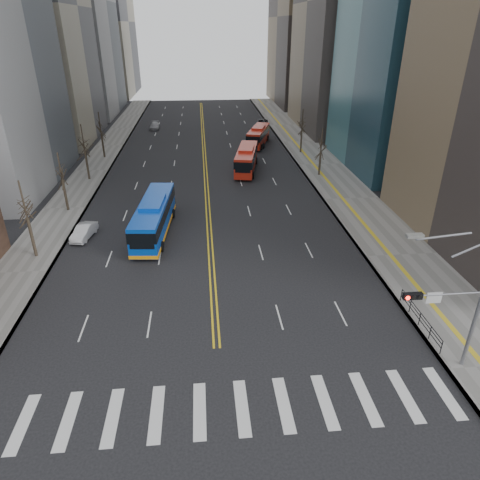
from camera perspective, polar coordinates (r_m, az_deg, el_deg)
The scene contains 15 objects.
ground at distance 25.60m, azimuth -2.57°, elevation -21.57°, with size 220.00×220.00×0.00m, color black.
sidewalk_right at distance 67.33m, azimuth 10.62°, elevation 9.87°, with size 7.00×130.00×0.15m, color slate.
sidewalk_left at distance 66.83m, azimuth -19.11°, elevation 8.73°, with size 5.00×130.00×0.15m, color slate.
crosswalk at distance 25.59m, azimuth -2.57°, elevation -21.56°, with size 26.70×4.00×0.01m.
centerline at distance 74.52m, azimuth -4.81°, elevation 11.80°, with size 0.55×100.00×0.01m.
signal_mast at distance 27.72m, azimuth 26.95°, elevation -7.48°, with size 5.37×0.37×9.39m.
pedestrian_railing at distance 32.92m, azimuth 22.87°, elevation -9.43°, with size 0.06×6.06×1.02m.
street_trees at distance 53.92m, azimuth -12.42°, elevation 10.83°, with size 35.20×47.20×7.60m.
blue_bus at distance 43.95m, azimuth -11.40°, elevation 3.12°, with size 3.67×12.55×3.59m.
red_bus_near at distance 62.98m, azimuth 0.87°, elevation 10.90°, with size 4.55×11.09×3.44m.
red_bus_far at distance 77.51m, azimuth 2.46°, elevation 13.84°, with size 5.41×10.51×3.28m.
car_white at distance 45.41m, azimuth -20.09°, elevation 1.05°, with size 1.40×4.00×1.32m, color silver.
car_dark_mid at distance 77.05m, azimuth 2.51°, elevation 12.96°, with size 1.85×4.60×1.57m, color black.
car_silver at distance 92.28m, azimuth -11.32°, elevation 14.72°, with size 1.83×4.49×1.30m, color gray.
car_dark_far at distance 93.65m, azimuth 2.92°, elevation 15.35°, with size 2.16×4.68×1.30m, color black.
Camera 1 is at (-0.50, -17.03, 19.11)m, focal length 32.00 mm.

